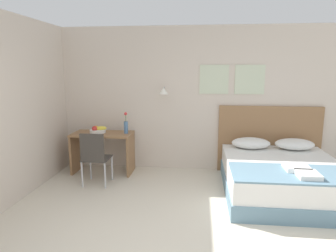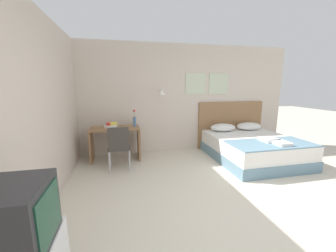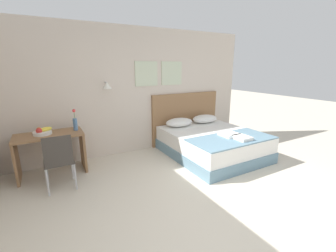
{
  "view_description": "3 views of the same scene",
  "coord_description": "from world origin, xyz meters",
  "px_view_note": "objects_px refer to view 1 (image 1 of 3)",
  "views": [
    {
      "loc": [
        0.11,
        -2.58,
        1.88
      ],
      "look_at": [
        -0.36,
        1.78,
        1.05
      ],
      "focal_mm": 32.0,
      "sensor_mm": 36.0,
      "label": 1
    },
    {
      "loc": [
        -1.48,
        -2.04,
        1.66
      ],
      "look_at": [
        -0.51,
        2.24,
        0.79
      ],
      "focal_mm": 22.0,
      "sensor_mm": 36.0,
      "label": 2
    },
    {
      "loc": [
        -1.66,
        -1.61,
        1.86
      ],
      "look_at": [
        0.11,
        1.55,
        0.89
      ],
      "focal_mm": 24.0,
      "sensor_mm": 36.0,
      "label": 3
    }
  ],
  "objects_px": {
    "desk_chair": "(95,155)",
    "headboard": "(269,140)",
    "folded_towel_near_foot": "(297,167)",
    "folded_towel_mid_bed": "(308,175)",
    "pillow_left": "(251,143)",
    "desk": "(103,145)",
    "pillow_right": "(295,144)",
    "bed": "(282,178)",
    "flower_vase": "(126,126)",
    "throw_blanket": "(295,174)",
    "fruit_bowl": "(98,130)"
  },
  "relations": [
    {
      "from": "folded_towel_mid_bed",
      "to": "desk_chair",
      "type": "height_order",
      "value": "desk_chair"
    },
    {
      "from": "desk_chair",
      "to": "flower_vase",
      "type": "height_order",
      "value": "flower_vase"
    },
    {
      "from": "folded_towel_near_foot",
      "to": "folded_towel_mid_bed",
      "type": "relative_size",
      "value": 1.06
    },
    {
      "from": "pillow_right",
      "to": "throw_blanket",
      "type": "relative_size",
      "value": 0.4
    },
    {
      "from": "headboard",
      "to": "throw_blanket",
      "type": "height_order",
      "value": "headboard"
    },
    {
      "from": "headboard",
      "to": "fruit_bowl",
      "type": "xyz_separation_m",
      "value": [
        -3.11,
        -0.32,
        0.17
      ]
    },
    {
      "from": "desk",
      "to": "flower_vase",
      "type": "distance_m",
      "value": 0.58
    },
    {
      "from": "fruit_bowl",
      "to": "flower_vase",
      "type": "height_order",
      "value": "flower_vase"
    },
    {
      "from": "fruit_bowl",
      "to": "throw_blanket",
      "type": "bearing_deg",
      "value": -22.19
    },
    {
      "from": "folded_towel_near_foot",
      "to": "fruit_bowl",
      "type": "distance_m",
      "value": 3.37
    },
    {
      "from": "bed",
      "to": "folded_towel_near_foot",
      "type": "bearing_deg",
      "value": -82.54
    },
    {
      "from": "folded_towel_near_foot",
      "to": "pillow_left",
      "type": "bearing_deg",
      "value": 110.09
    },
    {
      "from": "pillow_left",
      "to": "folded_towel_near_foot",
      "type": "relative_size",
      "value": 2.0
    },
    {
      "from": "bed",
      "to": "folded_towel_near_foot",
      "type": "distance_m",
      "value": 0.54
    },
    {
      "from": "fruit_bowl",
      "to": "folded_towel_mid_bed",
      "type": "bearing_deg",
      "value": -23.59
    },
    {
      "from": "desk_chair",
      "to": "fruit_bowl",
      "type": "bearing_deg",
      "value": 104.39
    },
    {
      "from": "bed",
      "to": "fruit_bowl",
      "type": "distance_m",
      "value": 3.23
    },
    {
      "from": "bed",
      "to": "desk",
      "type": "xyz_separation_m",
      "value": [
        -3.02,
        0.68,
        0.25
      ]
    },
    {
      "from": "headboard",
      "to": "throw_blanket",
      "type": "distance_m",
      "value": 1.6
    },
    {
      "from": "headboard",
      "to": "pillow_left",
      "type": "height_order",
      "value": "headboard"
    },
    {
      "from": "throw_blanket",
      "to": "headboard",
      "type": "bearing_deg",
      "value": 90.0
    },
    {
      "from": "headboard",
      "to": "desk",
      "type": "distance_m",
      "value": 3.04
    },
    {
      "from": "bed",
      "to": "pillow_right",
      "type": "relative_size",
      "value": 3.01
    },
    {
      "from": "folded_towel_near_foot",
      "to": "desk",
      "type": "bearing_deg",
      "value": 160.14
    },
    {
      "from": "bed",
      "to": "pillow_left",
      "type": "height_order",
      "value": "pillow_left"
    },
    {
      "from": "fruit_bowl",
      "to": "desk_chair",
      "type": "bearing_deg",
      "value": -75.61
    },
    {
      "from": "pillow_right",
      "to": "desk_chair",
      "type": "relative_size",
      "value": 0.74
    },
    {
      "from": "pillow_left",
      "to": "folded_towel_mid_bed",
      "type": "bearing_deg",
      "value": -71.55
    },
    {
      "from": "pillow_right",
      "to": "throw_blanket",
      "type": "xyz_separation_m",
      "value": [
        -0.37,
        -1.3,
        -0.08
      ]
    },
    {
      "from": "bed",
      "to": "fruit_bowl",
      "type": "xyz_separation_m",
      "value": [
        -3.11,
        0.7,
        0.53
      ]
    },
    {
      "from": "bed",
      "to": "folded_towel_mid_bed",
      "type": "height_order",
      "value": "folded_towel_mid_bed"
    },
    {
      "from": "pillow_right",
      "to": "folded_towel_mid_bed",
      "type": "relative_size",
      "value": 2.13
    },
    {
      "from": "headboard",
      "to": "fruit_bowl",
      "type": "bearing_deg",
      "value": -174.07
    },
    {
      "from": "pillow_left",
      "to": "throw_blanket",
      "type": "xyz_separation_m",
      "value": [
        0.37,
        -1.3,
        -0.08
      ]
    },
    {
      "from": "desk",
      "to": "desk_chair",
      "type": "xyz_separation_m",
      "value": [
        0.09,
        -0.67,
        0.01
      ]
    },
    {
      "from": "headboard",
      "to": "pillow_left",
      "type": "xyz_separation_m",
      "value": [
        -0.37,
        -0.29,
        -0.0
      ]
    },
    {
      "from": "flower_vase",
      "to": "bed",
      "type": "bearing_deg",
      "value": -15.08
    },
    {
      "from": "desk_chair",
      "to": "desk",
      "type": "bearing_deg",
      "value": 97.32
    },
    {
      "from": "pillow_left",
      "to": "flower_vase",
      "type": "height_order",
      "value": "flower_vase"
    },
    {
      "from": "headboard",
      "to": "desk_chair",
      "type": "xyz_separation_m",
      "value": [
        -2.94,
        -1.01,
        -0.09
      ]
    },
    {
      "from": "desk_chair",
      "to": "headboard",
      "type": "bearing_deg",
      "value": 18.92
    },
    {
      "from": "bed",
      "to": "folded_towel_near_foot",
      "type": "xyz_separation_m",
      "value": [
        0.06,
        -0.44,
        0.32
      ]
    },
    {
      "from": "headboard",
      "to": "folded_towel_mid_bed",
      "type": "height_order",
      "value": "headboard"
    },
    {
      "from": "pillow_right",
      "to": "desk",
      "type": "distance_m",
      "value": 3.39
    },
    {
      "from": "headboard",
      "to": "throw_blanket",
      "type": "relative_size",
      "value": 1.1
    },
    {
      "from": "pillow_left",
      "to": "folded_towel_near_foot",
      "type": "distance_m",
      "value": 1.24
    },
    {
      "from": "pillow_right",
      "to": "pillow_left",
      "type": "bearing_deg",
      "value": 180.0
    },
    {
      "from": "pillow_left",
      "to": "fruit_bowl",
      "type": "relative_size",
      "value": 2.1
    },
    {
      "from": "headboard",
      "to": "throw_blanket",
      "type": "bearing_deg",
      "value": -90.0
    },
    {
      "from": "throw_blanket",
      "to": "flower_vase",
      "type": "bearing_deg",
      "value": 153.83
    }
  ]
}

